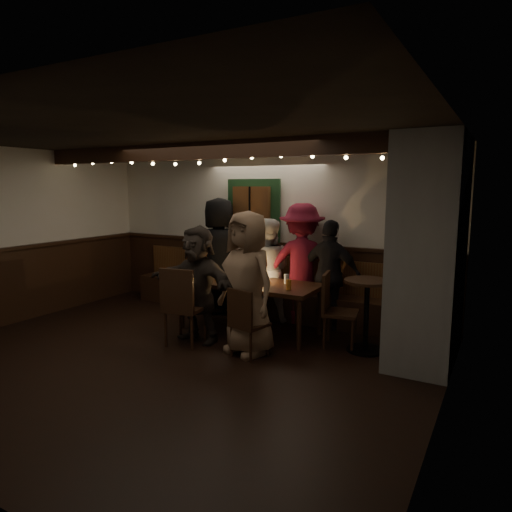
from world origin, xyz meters
The scene contains 13 objects.
room centered at (1.07, 1.42, 1.07)m, with size 6.02×5.01×2.62m.
dining_table centered at (0.31, 1.40, 0.65)m, with size 1.99×0.85×0.86m.
chair_near_left centered at (-0.13, 0.44, 0.58)m, with size 0.53×0.53×1.02m.
chair_near_right centered at (0.78, 0.49, 0.48)m, with size 0.45×0.45×0.84m.
chair_end centered at (1.55, 1.40, 0.53)m, with size 0.50×0.50×0.95m.
high_top centered at (1.97, 1.41, 0.57)m, with size 0.57×0.57×0.90m.
person_a centered at (-0.64, 2.09, 0.93)m, with size 0.91×0.59×1.85m, color black.
person_b centered at (-0.21, 2.17, 0.77)m, with size 0.56×0.37×1.54m, color #2E2E31.
person_c centered at (0.27, 2.03, 0.78)m, with size 0.76×0.59×1.56m, color #BBBAB8.
person_d centered at (0.78, 2.16, 0.89)m, with size 1.16×0.66×1.79m, color maroon.
person_e centered at (1.27, 2.06, 0.79)m, with size 0.92×0.38×1.57m, color black.
person_f centered at (-0.08, 0.74, 0.77)m, with size 1.43×0.45×1.54m, color #2B231F.
person_g centered at (0.72, 0.66, 0.87)m, with size 0.85×0.56×1.75m, color #87684F.
Camera 1 is at (3.43, -4.01, 2.03)m, focal length 32.00 mm.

